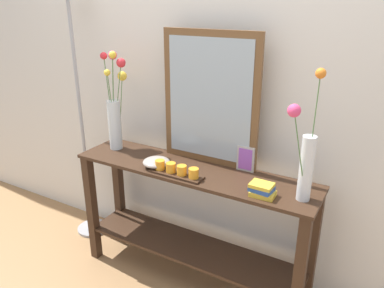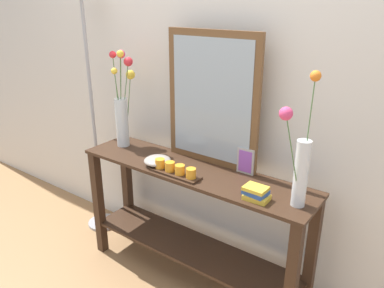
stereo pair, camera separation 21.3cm
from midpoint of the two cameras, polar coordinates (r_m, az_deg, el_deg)
name	(u,v)px [view 1 (the left image)]	position (r m, az deg, el deg)	size (l,w,h in m)	color
ground_plane	(192,279)	(2.63, -2.46, -19.77)	(7.00, 6.00, 0.02)	#997047
wall_back	(217,64)	(2.27, 1.07, 11.93)	(6.40, 0.08, 2.70)	silver
console_table	(192,213)	(2.34, -2.66, -10.53)	(1.48, 0.36, 0.79)	#382316
mirror_leaning	(210,100)	(2.16, -0.11, 6.71)	(0.60, 0.03, 0.78)	brown
tall_vase_left	(115,109)	(2.49, -14.01, 5.09)	(0.19, 0.20, 0.63)	silver
vase_right	(306,157)	(1.82, 13.67, -2.02)	(0.13, 0.17, 0.65)	silver
candle_tray	(176,171)	(2.12, -5.27, -4.11)	(0.32, 0.09, 0.07)	#382316
picture_frame_small	(246,159)	(2.15, 5.32, -2.32)	(0.10, 0.01, 0.15)	#B7B2AD
decorative_bowl	(156,162)	(2.23, -8.16, -2.80)	(0.16, 0.16, 0.06)	#9E9389
book_stack	(262,190)	(1.91, 7.42, -6.96)	(0.13, 0.10, 0.07)	gold
floor_lamp	(76,70)	(2.73, -19.41, 10.46)	(0.24, 0.24, 1.87)	#9E9EA3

